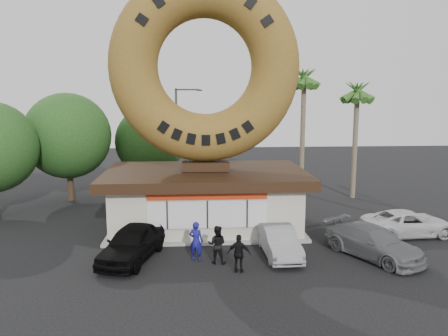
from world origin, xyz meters
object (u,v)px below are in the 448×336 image
object	(u,v)px
car_black	(132,243)
car_white	(409,223)
person_right	(239,254)
donut_shop	(206,196)
car_grey	(373,242)
person_center	(217,244)
giant_donut	(205,67)
street_lamp	(179,134)
person_left	(196,241)
car_silver	(279,241)

from	to	relation	value
car_black	car_white	size ratio (longest dim) A/B	0.95
person_right	car_black	bearing A→B (deg)	-7.40
person_right	car_black	size ratio (longest dim) A/B	0.36
person_right	car_white	bearing A→B (deg)	-142.40
donut_shop	car_black	xyz separation A→B (m)	(-3.50, -4.94, -0.97)
car_grey	car_white	size ratio (longest dim) A/B	1.01
donut_shop	car_black	world-z (taller)	donut_shop
person_center	person_right	xyz separation A→B (m)	(0.88, -1.12, -0.03)
person_center	car_grey	xyz separation A→B (m)	(7.27, 0.26, -0.15)
giant_donut	street_lamp	bearing A→B (deg)	100.51
person_left	car_white	distance (m)	11.74
person_center	person_right	world-z (taller)	person_center
car_silver	donut_shop	bearing A→B (deg)	122.38
donut_shop	giant_donut	distance (m)	7.21
person_center	car_white	world-z (taller)	person_center
car_white	donut_shop	bearing A→B (deg)	72.64
donut_shop	person_right	bearing A→B (deg)	-79.62
donut_shop	person_center	bearing A→B (deg)	-86.41
car_grey	car_white	bearing A→B (deg)	14.07
street_lamp	car_silver	distance (m)	16.17
person_right	car_white	size ratio (longest dim) A/B	0.34
person_center	car_black	size ratio (longest dim) A/B	0.37
person_center	car_white	bearing A→B (deg)	-149.85
person_center	giant_donut	bearing A→B (deg)	-73.41
car_silver	car_white	size ratio (longest dim) A/B	0.84
giant_donut	person_right	size ratio (longest dim) A/B	6.22
car_black	car_silver	bearing A→B (deg)	16.37
person_left	car_black	xyz separation A→B (m)	(-2.92, 0.26, -0.11)
person_center	person_right	distance (m)	1.42
person_left	car_silver	world-z (taller)	person_left
person_center	donut_shop	bearing A→B (deg)	-73.40
donut_shop	person_center	distance (m)	5.68
person_center	car_silver	bearing A→B (deg)	-152.33
car_black	person_right	bearing A→B (deg)	-5.19
street_lamp	person_right	world-z (taller)	street_lamp
donut_shop	car_silver	size ratio (longest dim) A/B	2.72
street_lamp	car_white	xyz separation A→B (m)	(12.66, -12.39, -3.80)
car_grey	person_right	bearing A→B (deg)	163.29
car_white	car_black	bearing A→B (deg)	95.19
donut_shop	giant_donut	world-z (taller)	giant_donut
person_left	person_right	distance (m)	2.36
car_grey	car_white	xyz separation A→B (m)	(3.18, 2.96, -0.04)
donut_shop	car_black	bearing A→B (deg)	-125.32
street_lamp	person_left	xyz separation A→B (m)	(1.27, -15.22, -3.57)
car_black	car_white	distance (m)	14.54
street_lamp	donut_shop	bearing A→B (deg)	-79.50
person_left	person_right	world-z (taller)	person_left
car_white	car_silver	bearing A→B (deg)	103.13
giant_donut	street_lamp	world-z (taller)	giant_donut
person_left	street_lamp	bearing A→B (deg)	-64.60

